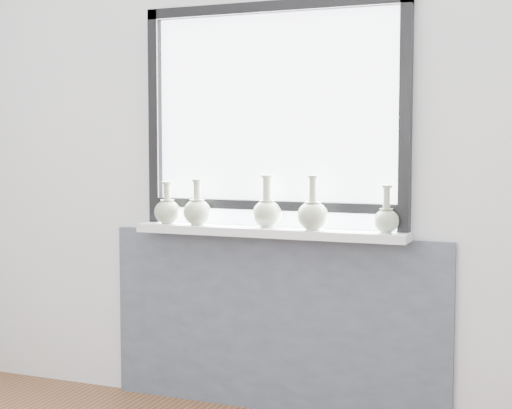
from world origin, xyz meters
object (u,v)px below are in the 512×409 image
at_px(vase_a, 167,210).
at_px(vase_b, 197,210).
at_px(windowsill, 269,232).
at_px(vase_d, 313,214).
at_px(vase_c, 267,211).
at_px(vase_e, 386,218).

xyz_separation_m(vase_a, vase_b, (0.16, -0.00, 0.00)).
relative_size(windowsill, vase_b, 5.93).
height_order(vase_b, vase_d, vase_d).
xyz_separation_m(windowsill, vase_b, (-0.36, -0.03, 0.09)).
xyz_separation_m(windowsill, vase_c, (-0.01, 0.01, 0.10)).
bearing_deg(windowsill, vase_b, -175.51).
relative_size(vase_b, vase_c, 0.90).
height_order(windowsill, vase_e, vase_e).
bearing_deg(windowsill, vase_d, -6.88).
height_order(vase_a, vase_b, vase_b).
relative_size(windowsill, vase_a, 6.37).
height_order(vase_a, vase_c, vase_c).
distance_m(windowsill, vase_e, 0.56).
relative_size(windowsill, vase_d, 5.29).
bearing_deg(vase_c, vase_a, -176.39).
relative_size(vase_d, vase_e, 1.18).
height_order(windowsill, vase_a, vase_a).
bearing_deg(vase_a, vase_e, 0.88).
xyz_separation_m(vase_d, vase_e, (0.33, 0.02, -0.01)).
bearing_deg(vase_e, windowsill, 179.16).
distance_m(windowsill, vase_c, 0.10).
height_order(windowsill, vase_c, vase_c).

